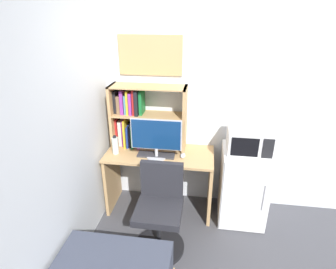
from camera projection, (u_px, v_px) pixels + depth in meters
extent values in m
cube|color=silver|center=(284.00, 106.00, 3.03)|extent=(6.40, 0.04, 2.60)
cube|color=silver|center=(24.00, 168.00, 1.84)|extent=(0.04, 4.40, 2.60)
cube|color=tan|center=(160.00, 154.00, 3.16)|extent=(1.22, 0.56, 0.03)
cube|color=tan|center=(113.00, 178.00, 3.39)|extent=(0.04, 0.51, 0.74)
cube|color=tan|center=(210.00, 186.00, 3.24)|extent=(0.04, 0.51, 0.74)
cube|color=tan|center=(114.00, 116.00, 3.20)|extent=(0.03, 0.29, 0.74)
cube|color=tan|center=(185.00, 120.00, 3.09)|extent=(0.03, 0.29, 0.74)
cube|color=tan|center=(148.00, 87.00, 3.00)|extent=(0.85, 0.29, 0.01)
cube|color=tan|center=(149.00, 115.00, 3.13)|extent=(0.79, 0.29, 0.01)
cube|color=#B21E1E|center=(118.00, 131.00, 3.31)|extent=(0.02, 0.17, 0.34)
cube|color=silver|center=(122.00, 132.00, 3.31)|extent=(0.04, 0.16, 0.31)
cube|color=purple|center=(125.00, 132.00, 3.30)|extent=(0.02, 0.17, 0.32)
cube|color=gold|center=(127.00, 132.00, 3.28)|extent=(0.02, 0.23, 0.34)
cube|color=navy|center=(129.00, 135.00, 3.29)|extent=(0.02, 0.22, 0.26)
cube|color=black|center=(132.00, 135.00, 3.30)|extent=(0.03, 0.20, 0.26)
cube|color=#197233|center=(134.00, 134.00, 3.27)|extent=(0.02, 0.24, 0.29)
cube|color=#B21E1E|center=(137.00, 131.00, 3.27)|extent=(0.03, 0.18, 0.36)
cube|color=purple|center=(140.00, 133.00, 3.26)|extent=(0.03, 0.22, 0.32)
cube|color=black|center=(117.00, 101.00, 3.16)|extent=(0.03, 0.17, 0.26)
cube|color=brown|center=(120.00, 103.00, 3.16)|extent=(0.04, 0.19, 0.21)
cube|color=purple|center=(124.00, 101.00, 3.14)|extent=(0.04, 0.20, 0.27)
cube|color=teal|center=(127.00, 103.00, 3.14)|extent=(0.03, 0.19, 0.22)
cube|color=gold|center=(129.00, 101.00, 3.12)|extent=(0.02, 0.21, 0.27)
cube|color=purple|center=(132.00, 102.00, 3.12)|extent=(0.03, 0.21, 0.25)
cube|color=#B21E1E|center=(135.00, 101.00, 3.11)|extent=(0.03, 0.21, 0.29)
cube|color=black|center=(138.00, 101.00, 3.10)|extent=(0.04, 0.24, 0.28)
cube|color=#197233|center=(142.00, 102.00, 3.11)|extent=(0.03, 0.19, 0.27)
cylinder|color=#B7B7BC|center=(157.00, 157.00, 3.05)|extent=(0.22, 0.22, 0.02)
cylinder|color=#B7B7BC|center=(156.00, 152.00, 3.03)|extent=(0.04, 0.04, 0.10)
cube|color=#B7B7BC|center=(156.00, 134.00, 2.95)|extent=(0.55, 0.01, 0.35)
cube|color=navy|center=(156.00, 135.00, 2.94)|extent=(0.53, 0.02, 0.32)
cube|color=#333338|center=(156.00, 155.00, 3.09)|extent=(0.41, 0.14, 0.02)
ellipsoid|color=silver|center=(183.00, 155.00, 3.06)|extent=(0.06, 0.10, 0.03)
cylinder|color=silver|center=(115.00, 146.00, 3.11)|extent=(0.07, 0.07, 0.19)
cylinder|color=black|center=(115.00, 137.00, 3.06)|extent=(0.04, 0.04, 0.02)
cube|color=white|center=(243.00, 185.00, 3.14)|extent=(0.51, 0.51, 0.88)
cube|color=white|center=(245.00, 199.00, 2.90)|extent=(0.49, 0.01, 0.85)
cylinder|color=#B2B2B7|center=(264.00, 198.00, 2.85)|extent=(0.01, 0.01, 0.31)
cube|color=silver|center=(249.00, 140.00, 2.90)|extent=(0.45, 0.36, 0.26)
cube|color=black|center=(245.00, 147.00, 2.74)|extent=(0.27, 0.01, 0.20)
cube|color=black|center=(268.00, 149.00, 2.71)|extent=(0.11, 0.01, 0.21)
cylinder|color=black|center=(159.00, 246.00, 2.87)|extent=(0.52, 0.52, 0.04)
cylinder|color=black|center=(159.00, 230.00, 2.78)|extent=(0.04, 0.04, 0.44)
cube|color=#232328|center=(159.00, 211.00, 2.68)|extent=(0.45, 0.45, 0.07)
cube|color=#232328|center=(162.00, 179.00, 2.77)|extent=(0.43, 0.06, 0.39)
cube|color=tan|center=(150.00, 55.00, 2.99)|extent=(0.70, 0.02, 0.43)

